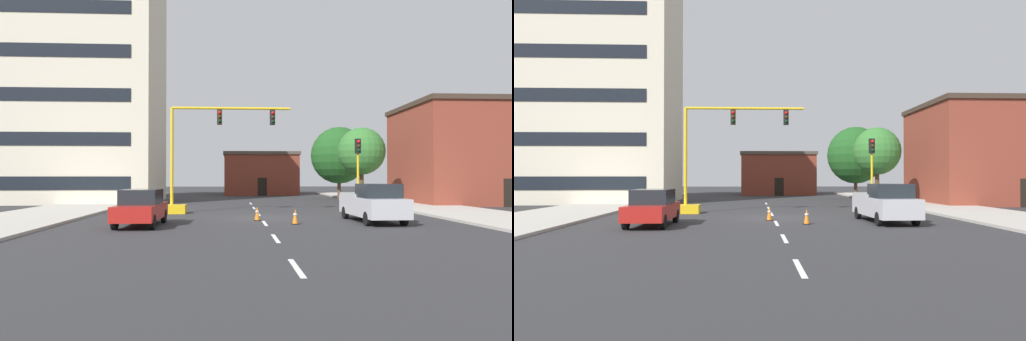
# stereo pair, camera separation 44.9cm
# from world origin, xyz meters

# --- Properties ---
(ground_plane) EXTENTS (160.00, 160.00, 0.00)m
(ground_plane) POSITION_xyz_m (0.00, 0.00, 0.00)
(ground_plane) COLOR #2D2D30
(sidewalk_left) EXTENTS (6.00, 56.00, 0.14)m
(sidewalk_left) POSITION_xyz_m (-12.96, 8.00, 0.07)
(sidewalk_left) COLOR #B2ADA3
(sidewalk_left) RESTS_ON ground_plane
(sidewalk_right) EXTENTS (6.00, 56.00, 0.14)m
(sidewalk_right) POSITION_xyz_m (12.96, 8.00, 0.07)
(sidewalk_right) COLOR #B2ADA3
(sidewalk_right) RESTS_ON ground_plane
(lane_stripe_seg_0) EXTENTS (0.16, 2.40, 0.01)m
(lane_stripe_seg_0) POSITION_xyz_m (0.00, -14.00, 0.00)
(lane_stripe_seg_0) COLOR silver
(lane_stripe_seg_0) RESTS_ON ground_plane
(lane_stripe_seg_1) EXTENTS (0.16, 2.40, 0.01)m
(lane_stripe_seg_1) POSITION_xyz_m (0.00, -8.50, 0.00)
(lane_stripe_seg_1) COLOR silver
(lane_stripe_seg_1) RESTS_ON ground_plane
(lane_stripe_seg_2) EXTENTS (0.16, 2.40, 0.01)m
(lane_stripe_seg_2) POSITION_xyz_m (0.00, -3.00, 0.00)
(lane_stripe_seg_2) COLOR silver
(lane_stripe_seg_2) RESTS_ON ground_plane
(lane_stripe_seg_3) EXTENTS (0.16, 2.40, 0.01)m
(lane_stripe_seg_3) POSITION_xyz_m (0.00, 2.50, 0.00)
(lane_stripe_seg_3) COLOR silver
(lane_stripe_seg_3) RESTS_ON ground_plane
(lane_stripe_seg_4) EXTENTS (0.16, 2.40, 0.01)m
(lane_stripe_seg_4) POSITION_xyz_m (0.00, 8.00, 0.00)
(lane_stripe_seg_4) COLOR silver
(lane_stripe_seg_4) RESTS_ON ground_plane
(lane_stripe_seg_5) EXTENTS (0.16, 2.40, 0.01)m
(lane_stripe_seg_5) POSITION_xyz_m (0.00, 13.50, 0.00)
(lane_stripe_seg_5) COLOR silver
(lane_stripe_seg_5) RESTS_ON ground_plane
(building_tall_left) EXTENTS (16.32, 10.46, 22.03)m
(building_tall_left) POSITION_xyz_m (-16.47, 16.75, 11.02)
(building_tall_left) COLOR beige
(building_tall_left) RESTS_ON ground_plane
(building_brick_center) EXTENTS (9.61, 9.07, 5.49)m
(building_brick_center) POSITION_xyz_m (2.11, 33.87, 2.76)
(building_brick_center) COLOR brown
(building_brick_center) RESTS_ON ground_plane
(building_row_right) EXTENTS (12.44, 10.59, 8.72)m
(building_row_right) POSITION_xyz_m (19.86, 13.13, 4.37)
(building_row_right) COLOR brown
(building_row_right) RESTS_ON ground_plane
(traffic_signal_gantry) EXTENTS (8.49, 1.20, 6.83)m
(traffic_signal_gantry) POSITION_xyz_m (-4.42, 3.35, 2.21)
(traffic_signal_gantry) COLOR yellow
(traffic_signal_gantry) RESTS_ON ground_plane
(traffic_light_pole_right) EXTENTS (0.32, 0.47, 4.80)m
(traffic_light_pole_right) POSITION_xyz_m (6.49, 3.05, 3.53)
(traffic_light_pole_right) COLOR yellow
(traffic_light_pole_right) RESTS_ON ground_plane
(tree_right_far) EXTENTS (5.96, 5.96, 7.58)m
(tree_right_far) POSITION_xyz_m (9.64, 21.12, 4.59)
(tree_right_far) COLOR brown
(tree_right_far) RESTS_ON ground_plane
(tree_right_mid) EXTENTS (4.01, 4.01, 6.52)m
(tree_right_mid) POSITION_xyz_m (9.35, 11.98, 4.49)
(tree_right_mid) COLOR #4C3823
(tree_right_mid) RESTS_ON ground_plane
(pickup_truck_silver) EXTENTS (2.19, 5.47, 1.99)m
(pickup_truck_silver) POSITION_xyz_m (5.64, -2.64, 0.97)
(pickup_truck_silver) COLOR #BCBCC1
(pickup_truck_silver) RESTS_ON ground_plane
(sedan_red_near_left) EXTENTS (1.92, 4.52, 1.74)m
(sedan_red_near_left) POSITION_xyz_m (-5.98, -3.84, 0.89)
(sedan_red_near_left) COLOR #B21E19
(sedan_red_near_left) RESTS_ON ground_plane
(traffic_cone_roadside_a) EXTENTS (0.36, 0.36, 0.77)m
(traffic_cone_roadside_a) POSITION_xyz_m (-0.30, -1.58, 0.38)
(traffic_cone_roadside_a) COLOR black
(traffic_cone_roadside_a) RESTS_ON ground_plane
(traffic_cone_roadside_b) EXTENTS (0.36, 0.36, 0.77)m
(traffic_cone_roadside_b) POSITION_xyz_m (1.47, -3.51, 0.38)
(traffic_cone_roadside_b) COLOR black
(traffic_cone_roadside_b) RESTS_ON ground_plane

